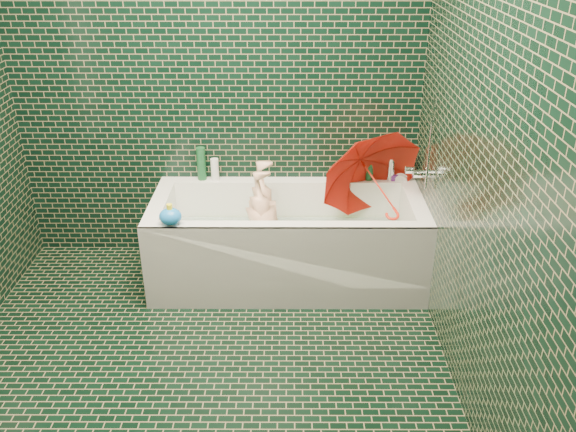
{
  "coord_description": "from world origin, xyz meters",
  "views": [
    {
      "loc": [
        0.46,
        -2.39,
        2.15
      ],
      "look_at": [
        0.45,
        0.82,
        0.54
      ],
      "focal_mm": 38.0,
      "sensor_mm": 36.0,
      "label": 1
    }
  ],
  "objects_px": {
    "umbrella": "(379,186)",
    "bath_toy": "(170,216)",
    "bathtub": "(288,249)",
    "rubber_duck": "(359,174)",
    "child": "(267,236)"
  },
  "relations": [
    {
      "from": "rubber_duck",
      "to": "bath_toy",
      "type": "distance_m",
      "value": 1.32
    },
    {
      "from": "umbrella",
      "to": "rubber_duck",
      "type": "xyz_separation_m",
      "value": [
        -0.09,
        0.29,
        -0.04
      ]
    },
    {
      "from": "rubber_duck",
      "to": "bath_toy",
      "type": "relative_size",
      "value": 0.67
    },
    {
      "from": "rubber_duck",
      "to": "bath_toy",
      "type": "bearing_deg",
      "value": -147.75
    },
    {
      "from": "umbrella",
      "to": "bathtub",
      "type": "bearing_deg",
      "value": 165.9
    },
    {
      "from": "umbrella",
      "to": "bath_toy",
      "type": "relative_size",
      "value": 4.35
    },
    {
      "from": "bathtub",
      "to": "bath_toy",
      "type": "xyz_separation_m",
      "value": [
        -0.66,
        -0.31,
        0.39
      ]
    },
    {
      "from": "umbrella",
      "to": "rubber_duck",
      "type": "height_order",
      "value": "umbrella"
    },
    {
      "from": "child",
      "to": "bathtub",
      "type": "bearing_deg",
      "value": 97.75
    },
    {
      "from": "child",
      "to": "bath_toy",
      "type": "xyz_separation_m",
      "value": [
        -0.53,
        -0.31,
        0.3
      ]
    },
    {
      "from": "bathtub",
      "to": "umbrella",
      "type": "xyz_separation_m",
      "value": [
        0.57,
        0.07,
        0.41
      ]
    },
    {
      "from": "umbrella",
      "to": "child",
      "type": "bearing_deg",
      "value": 164.72
    },
    {
      "from": "bathtub",
      "to": "bath_toy",
      "type": "distance_m",
      "value": 0.83
    },
    {
      "from": "rubber_duck",
      "to": "umbrella",
      "type": "bearing_deg",
      "value": -70.84
    },
    {
      "from": "child",
      "to": "umbrella",
      "type": "height_order",
      "value": "umbrella"
    }
  ]
}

